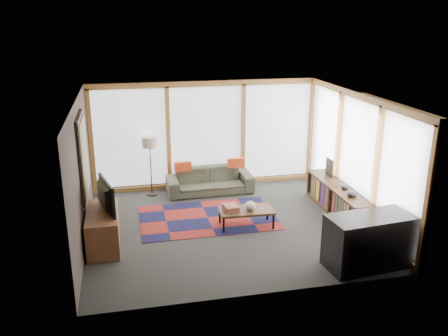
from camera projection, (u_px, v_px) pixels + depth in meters
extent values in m
plane|color=#2C2D2A|center=(228.00, 226.00, 9.57)|extent=(5.50, 5.50, 0.00)
cube|color=#403531|center=(81.00, 174.00, 8.61)|extent=(0.04, 5.00, 2.60)
cube|color=#403531|center=(266.00, 215.00, 6.84)|extent=(5.50, 0.04, 2.60)
cube|color=silver|center=(229.00, 98.00, 8.76)|extent=(5.50, 5.00, 0.04)
cube|color=white|center=(206.00, 134.00, 11.46)|extent=(5.30, 0.02, 2.35)
cube|color=white|center=(358.00, 156.00, 9.71)|extent=(0.02, 4.80, 2.35)
cube|color=black|center=(83.00, 156.00, 8.82)|extent=(0.05, 1.35, 1.55)
cube|color=gold|center=(85.00, 156.00, 8.83)|extent=(0.02, 1.20, 1.40)
cube|color=maroon|center=(208.00, 218.00, 9.93)|extent=(2.81, 1.81, 0.01)
imported|color=#393E2F|center=(210.00, 181.00, 11.28)|extent=(2.04, 0.83, 0.59)
cube|color=#D1441B|center=(183.00, 167.00, 11.00)|extent=(0.40, 0.15, 0.22)
cube|color=#D1441B|center=(236.00, 163.00, 11.28)|extent=(0.41, 0.14, 0.22)
cube|color=brown|center=(231.00, 208.00, 9.39)|extent=(0.30, 0.36, 0.11)
ellipsoid|color=beige|center=(250.00, 206.00, 9.38)|extent=(0.23, 0.23, 0.19)
ellipsoid|color=black|center=(352.00, 194.00, 9.43)|extent=(0.24, 0.24, 0.11)
ellipsoid|color=black|center=(345.00, 187.00, 9.84)|extent=(0.18, 0.18, 0.08)
cube|color=black|center=(329.00, 167.00, 10.62)|extent=(0.05, 0.30, 0.39)
cube|color=brown|center=(103.00, 229.00, 8.65)|extent=(0.56, 1.34, 0.67)
imported|color=black|center=(101.00, 196.00, 8.50)|extent=(0.38, 1.00, 0.57)
cube|color=black|center=(369.00, 241.00, 7.92)|extent=(1.49, 0.82, 0.90)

